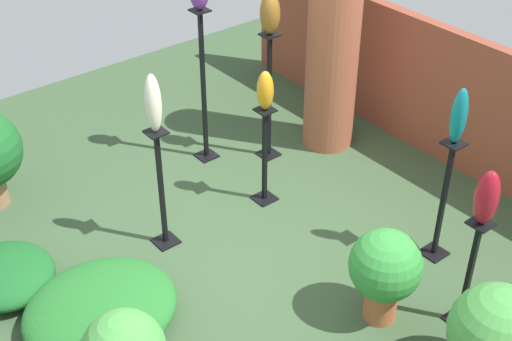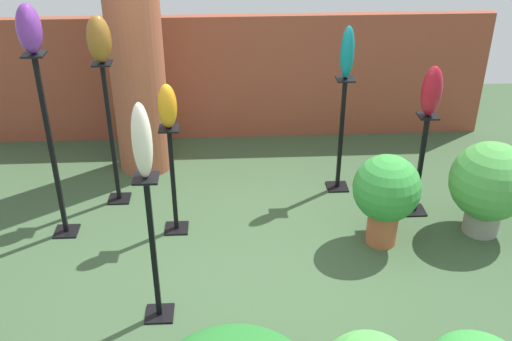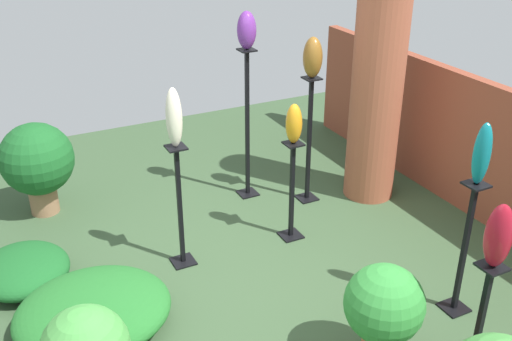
% 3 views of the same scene
% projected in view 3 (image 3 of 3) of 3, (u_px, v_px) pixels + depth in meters
% --- Properties ---
extents(ground_plane, '(8.00, 8.00, 0.00)m').
position_uv_depth(ground_plane, '(252.00, 286.00, 5.03)').
color(ground_plane, '#385133').
extents(brick_wall_back, '(5.60, 0.12, 1.37)m').
position_uv_depth(brick_wall_back, '(489.00, 155.00, 5.76)').
color(brick_wall_back, brown).
rests_on(brick_wall_back, ground).
extents(brick_pillar, '(0.52, 0.52, 2.36)m').
position_uv_depth(brick_pillar, '(377.00, 89.00, 6.00)').
color(brick_pillar, '#9E5138').
rests_on(brick_pillar, ground).
extents(pedestal_violet, '(0.20, 0.20, 1.59)m').
position_uv_depth(pedestal_violet, '(247.00, 131.00, 6.17)').
color(pedestal_violet, black).
rests_on(pedestal_violet, ground).
extents(pedestal_ruby, '(0.20, 0.20, 0.95)m').
position_uv_depth(pedestal_ruby, '(478.00, 332.00, 3.90)').
color(pedestal_ruby, black).
rests_on(pedestal_ruby, ground).
extents(pedestal_teal, '(0.20, 0.20, 1.12)m').
position_uv_depth(pedestal_teal, '(463.00, 255.00, 4.55)').
color(pedestal_teal, black).
rests_on(pedestal_teal, ground).
extents(pedestal_ivory, '(0.20, 0.20, 1.13)m').
position_uv_depth(pedestal_ivory, '(180.00, 212.00, 5.12)').
color(pedestal_ivory, black).
rests_on(pedestal_ivory, ground).
extents(pedestal_bronze, '(0.20, 0.20, 1.34)m').
position_uv_depth(pedestal_bronze, '(309.00, 146.00, 6.13)').
color(pedestal_bronze, black).
rests_on(pedestal_bronze, ground).
extents(pedestal_amber, '(0.20, 0.20, 0.97)m').
position_uv_depth(pedestal_amber, '(292.00, 196.00, 5.54)').
color(pedestal_amber, black).
rests_on(pedestal_amber, ground).
extents(art_vase_violet, '(0.18, 0.19, 0.37)m').
position_uv_depth(art_vase_violet, '(247.00, 30.00, 5.71)').
color(art_vase_violet, '#6B2D8C').
rests_on(art_vase_violet, pedestal_violet).
extents(art_vase_ruby, '(0.17, 0.16, 0.43)m').
position_uv_depth(art_vase_ruby, '(498.00, 236.00, 3.57)').
color(art_vase_ruby, maroon).
rests_on(art_vase_ruby, pedestal_ruby).
extents(art_vase_teal, '(0.12, 0.12, 0.47)m').
position_uv_depth(art_vase_teal, '(482.00, 154.00, 4.17)').
color(art_vase_teal, '#0F727A').
rests_on(art_vase_teal, pedestal_teal).
extents(art_vase_ivory, '(0.12, 0.13, 0.50)m').
position_uv_depth(art_vase_ivory, '(174.00, 118.00, 4.74)').
color(art_vase_ivory, beige).
rests_on(art_vase_ivory, pedestal_ivory).
extents(art_vase_bronze, '(0.20, 0.18, 0.40)m').
position_uv_depth(art_vase_bronze, '(313.00, 57.00, 5.72)').
color(art_vase_bronze, brown).
rests_on(art_vase_bronze, pedestal_bronze).
extents(art_vase_amber, '(0.15, 0.14, 0.37)m').
position_uv_depth(art_vase_amber, '(294.00, 124.00, 5.23)').
color(art_vase_amber, orange).
rests_on(art_vase_amber, pedestal_amber).
extents(potted_plant_mid_right, '(0.55, 0.55, 0.80)m').
position_uv_depth(potted_plant_mid_right, '(384.00, 308.00, 4.02)').
color(potted_plant_mid_right, '#B25B38').
rests_on(potted_plant_mid_right, ground).
extents(potted_plant_walkway_edge, '(0.73, 0.73, 0.96)m').
position_uv_depth(potted_plant_walkway_edge, '(37.00, 161.00, 5.90)').
color(potted_plant_walkway_edge, '#936B4C').
rests_on(potted_plant_walkway_edge, ground).
extents(foliage_bed_west, '(1.07, 1.18, 0.32)m').
position_uv_depth(foliage_bed_west, '(93.00, 311.00, 4.50)').
color(foliage_bed_west, '#236B28').
rests_on(foliage_bed_west, ground).
extents(foliage_bed_center, '(0.82, 0.75, 0.27)m').
position_uv_depth(foliage_bed_center, '(24.00, 270.00, 5.01)').
color(foliage_bed_center, '#195923').
rests_on(foliage_bed_center, ground).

